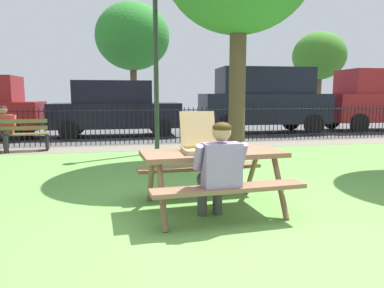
# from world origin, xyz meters

# --- Properties ---
(ground) EXTENTS (28.00, 11.04, 0.02)m
(ground) POSITION_xyz_m (0.00, 1.52, -0.01)
(ground) COLOR #68A04A
(cobblestone_walkway) EXTENTS (28.00, 1.40, 0.01)m
(cobblestone_walkway) POSITION_xyz_m (0.00, 6.34, -0.00)
(cobblestone_walkway) COLOR gray
(street_asphalt) EXTENTS (28.00, 7.58, 0.01)m
(street_asphalt) POSITION_xyz_m (0.00, 10.83, -0.01)
(street_asphalt) COLOR #515154
(picnic_table_foreground) EXTENTS (1.89, 1.59, 0.79)m
(picnic_table_foreground) POSITION_xyz_m (0.06, 0.62, 0.60)
(picnic_table_foreground) COLOR brown
(picnic_table_foreground) RESTS_ON ground
(pizza_box_open) EXTENTS (0.47, 0.56, 0.50)m
(pizza_box_open) POSITION_xyz_m (-0.10, 0.64, 0.86)
(pizza_box_open) COLOR tan
(pizza_box_open) RESTS_ON picnic_table_foreground
(adult_at_table) EXTENTS (0.62, 0.61, 1.19)m
(adult_at_table) POSITION_xyz_m (-0.00, 0.11, 0.66)
(adult_at_table) COLOR #3F3F3F
(adult_at_table) RESTS_ON ground
(iron_fence_streetside) EXTENTS (23.11, 0.03, 1.10)m
(iron_fence_streetside) POSITION_xyz_m (0.00, 7.04, 0.56)
(iron_fence_streetside) COLOR black
(iron_fence_streetside) RESTS_ON ground
(park_bench_left) EXTENTS (1.63, 0.59, 0.85)m
(park_bench_left) POSITION_xyz_m (-3.78, 6.21, 0.42)
(park_bench_left) COLOR brown
(park_bench_left) RESTS_ON ground
(person_on_park_bench) EXTENTS (0.62, 0.61, 1.19)m
(person_on_park_bench) POSITION_xyz_m (-4.06, 6.22, 0.66)
(person_on_park_bench) COLOR #262626
(person_on_park_bench) RESTS_ON ground
(lamp_post_walkway) EXTENTS (0.28, 0.28, 4.23)m
(lamp_post_walkway) POSITION_xyz_m (-0.19, 5.25, 2.57)
(lamp_post_walkway) COLOR #2D382D
(lamp_post_walkway) RESTS_ON ground
(parked_car_center) EXTENTS (4.42, 1.95, 1.94)m
(parked_car_center) POSITION_xyz_m (-1.25, 9.08, 1.01)
(parked_car_center) COLOR black
(parked_car_center) RESTS_ON ground
(parked_car_right) EXTENTS (4.78, 2.25, 2.46)m
(parked_car_right) POSITION_xyz_m (4.26, 9.08, 1.31)
(parked_car_right) COLOR black
(parked_car_right) RESTS_ON ground
(parked_car_far_right) EXTENTS (4.78, 2.25, 2.46)m
(parked_car_far_right) POSITION_xyz_m (9.42, 9.08, 1.31)
(parked_car_far_right) COLOR maroon
(parked_car_far_right) RESTS_ON ground
(far_tree_midleft) EXTENTS (3.88, 3.88, 6.24)m
(far_tree_midleft) POSITION_xyz_m (-0.34, 15.83, 4.47)
(far_tree_midleft) COLOR brown
(far_tree_midleft) RESTS_ON ground
(far_tree_center) EXTENTS (3.09, 3.09, 5.11)m
(far_tree_center) POSITION_xyz_m (10.50, 15.83, 3.68)
(far_tree_center) COLOR brown
(far_tree_center) RESTS_ON ground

